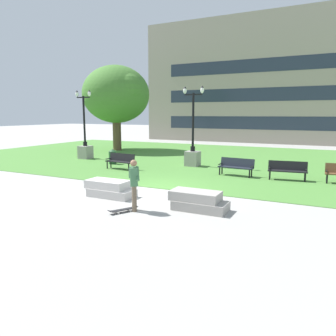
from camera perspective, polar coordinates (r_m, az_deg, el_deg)
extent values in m
plane|color=#A3A09B|center=(14.08, -1.60, -3.65)|extent=(140.00, 140.00, 0.00)
cube|color=#4C8438|center=(23.25, 10.03, 1.44)|extent=(40.00, 20.00, 0.02)
cube|color=#BCB7B2|center=(12.91, -9.75, -4.26)|extent=(1.80, 0.90, 0.32)
cube|color=beige|center=(12.95, -10.47, -2.79)|extent=(1.66, 0.83, 0.32)
cube|color=#9E9991|center=(11.03, 5.67, -6.53)|extent=(1.80, 0.90, 0.32)
cube|color=#A6A098|center=(11.01, 4.79, -4.82)|extent=(1.66, 0.83, 0.32)
cylinder|color=brown|center=(10.83, -5.87, -5.36)|extent=(0.15, 0.15, 0.86)
cylinder|color=brown|center=(11.02, -5.92, -5.10)|extent=(0.15, 0.15, 0.86)
cube|color=#3D7047|center=(10.76, -5.96, -1.47)|extent=(0.43, 0.47, 0.60)
cylinder|color=#3D7047|center=(10.65, -5.34, -0.97)|extent=(0.35, 0.44, 0.45)
cylinder|color=#3D7047|center=(10.83, -6.60, -0.82)|extent=(0.35, 0.44, 0.45)
sphere|color=#9E7051|center=(10.69, -6.00, 0.85)|extent=(0.22, 0.22, 0.22)
cube|color=black|center=(10.89, -7.83, -7.19)|extent=(0.56, 0.80, 0.02)
cube|color=black|center=(10.70, -9.99, -7.44)|extent=(0.23, 0.20, 0.06)
cube|color=black|center=(11.09, -5.75, -6.74)|extent=(0.23, 0.20, 0.06)
cylinder|color=silver|center=(10.72, -8.61, -7.81)|extent=(0.05, 0.06, 0.06)
cylinder|color=silver|center=(10.91, -9.12, -7.51)|extent=(0.05, 0.06, 0.06)
cylinder|color=silver|center=(10.91, -6.52, -7.45)|extent=(0.05, 0.06, 0.06)
cylinder|color=silver|center=(11.10, -7.06, -7.17)|extent=(0.05, 0.06, 0.06)
cube|color=black|center=(18.99, -8.46, 1.08)|extent=(1.83, 0.61, 0.05)
cube|color=black|center=(19.15, -7.99, 1.85)|extent=(1.80, 0.30, 0.46)
cube|color=black|center=(19.53, -10.35, 1.61)|extent=(0.10, 0.40, 0.04)
cube|color=black|center=(18.45, -6.48, 1.25)|extent=(0.10, 0.40, 0.04)
cylinder|color=black|center=(19.43, -10.55, 0.52)|extent=(0.07, 0.07, 0.41)
cylinder|color=black|center=(18.40, -6.86, 0.11)|extent=(0.07, 0.07, 0.41)
cylinder|color=black|center=(19.67, -9.92, 0.64)|extent=(0.07, 0.07, 0.41)
cylinder|color=black|center=(18.65, -6.25, 0.25)|extent=(0.07, 0.07, 0.41)
cube|color=black|center=(16.73, 20.08, -0.53)|extent=(1.84, 0.65, 0.05)
cube|color=black|center=(16.94, 20.12, 0.38)|extent=(1.80, 0.33, 0.46)
cube|color=black|center=(16.72, 17.23, 0.04)|extent=(0.11, 0.40, 0.04)
cube|color=black|center=(16.74, 22.97, -0.28)|extent=(0.11, 0.40, 0.04)
cylinder|color=black|center=(16.62, 17.28, -1.25)|extent=(0.07, 0.07, 0.41)
cylinder|color=black|center=(16.64, 22.79, -1.55)|extent=(0.07, 0.07, 0.41)
cylinder|color=black|center=(16.93, 17.33, -1.06)|extent=(0.07, 0.07, 0.41)
cylinder|color=black|center=(16.95, 22.73, -1.36)|extent=(0.07, 0.07, 0.41)
cube|color=black|center=(16.79, 25.89, -0.45)|extent=(0.08, 0.40, 0.04)
cylinder|color=black|center=(16.69, 25.96, -1.74)|extent=(0.07, 0.07, 0.41)
cylinder|color=black|center=(17.01, 25.92, -1.54)|extent=(0.07, 0.07, 0.41)
cube|color=#1E232D|center=(17.14, 11.67, 0.08)|extent=(1.84, 0.62, 0.05)
cube|color=#1E232D|center=(17.33, 11.98, 0.95)|extent=(1.80, 0.31, 0.46)
cube|color=black|center=(17.43, 9.10, 0.71)|extent=(0.10, 0.40, 0.04)
cube|color=black|center=(16.85, 14.35, 0.24)|extent=(0.10, 0.40, 0.04)
cylinder|color=black|center=(17.32, 8.98, -0.52)|extent=(0.07, 0.07, 0.41)
cylinder|color=black|center=(16.77, 14.00, -1.01)|extent=(0.07, 0.07, 0.41)
cylinder|color=black|center=(17.61, 9.39, -0.36)|extent=(0.07, 0.07, 0.41)
cylinder|color=black|center=(17.07, 14.34, -0.85)|extent=(0.07, 0.07, 0.41)
cube|color=gray|center=(24.15, -14.17, 2.69)|extent=(0.80, 0.80, 0.90)
cylinder|color=black|center=(24.08, -14.23, 4.10)|extent=(0.28, 0.28, 0.30)
cylinder|color=black|center=(24.00, -14.39, 7.90)|extent=(0.14, 0.14, 3.49)
cube|color=black|center=(24.02, -14.55, 11.83)|extent=(1.10, 0.08, 0.08)
ellipsoid|color=white|center=(24.39, -15.58, 12.31)|extent=(0.22, 0.22, 0.36)
cone|color=black|center=(24.40, -15.60, 12.77)|extent=(0.20, 0.20, 0.13)
ellipsoid|color=white|center=(23.68, -13.54, 12.49)|extent=(0.22, 0.22, 0.36)
cone|color=black|center=(23.69, -13.56, 12.96)|extent=(0.20, 0.20, 0.13)
cube|color=gray|center=(20.13, 4.31, 1.65)|extent=(0.80, 0.80, 0.90)
cylinder|color=black|center=(20.06, 4.33, 3.35)|extent=(0.28, 0.28, 0.30)
cylinder|color=black|center=(19.95, 4.39, 7.91)|extent=(0.14, 0.14, 3.49)
cube|color=black|center=(19.98, 4.45, 12.64)|extent=(1.10, 0.08, 0.08)
ellipsoid|color=white|center=(20.20, 2.97, 13.30)|extent=(0.22, 0.22, 0.36)
cone|color=black|center=(20.22, 2.97, 13.85)|extent=(0.20, 0.20, 0.13)
ellipsoid|color=white|center=(19.79, 5.97, 13.34)|extent=(0.22, 0.22, 0.36)
cone|color=black|center=(19.81, 5.98, 13.91)|extent=(0.20, 0.20, 0.13)
cylinder|color=brown|center=(29.16, -8.88, 6.28)|extent=(0.73, 0.73, 3.23)
ellipsoid|color=#42752D|center=(29.16, -9.05, 12.55)|extent=(5.73, 5.73, 4.87)
sphere|color=#42752D|center=(30.53, -10.85, 11.28)|extent=(3.15, 3.15, 3.15)
sphere|color=#42752D|center=(27.90, -7.29, 13.33)|extent=(2.87, 2.87, 2.87)
cylinder|color=#234C28|center=(21.17, -9.63, 1.79)|extent=(0.48, 0.48, 0.80)
cone|color=#234C28|center=(21.11, -9.67, 3.08)|extent=(0.49, 0.49, 0.16)
cube|color=gray|center=(37.68, 14.22, 14.70)|extent=(24.87, 1.00, 13.65)
cube|color=#232D3D|center=(37.02, 13.76, 7.64)|extent=(18.65, 0.03, 1.40)
cube|color=#232D3D|center=(37.06, 13.94, 12.28)|extent=(18.65, 0.03, 1.40)
cube|color=#232D3D|center=(37.34, 14.13, 16.88)|extent=(18.65, 0.03, 1.40)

